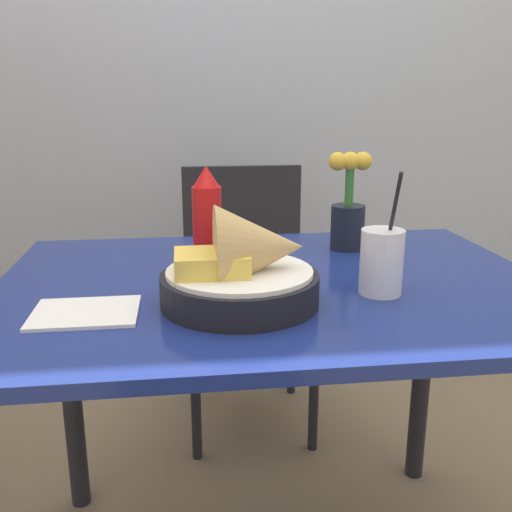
# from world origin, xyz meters

# --- Properties ---
(wall_window) EXTENTS (7.00, 0.06, 2.60)m
(wall_window) POSITION_xyz_m (0.00, 1.28, 1.30)
(wall_window) COLOR #9EA8B7
(wall_window) RESTS_ON ground_plane
(dining_table) EXTENTS (1.07, 0.77, 0.72)m
(dining_table) POSITION_xyz_m (0.00, 0.00, 0.62)
(dining_table) COLOR navy
(dining_table) RESTS_ON ground_plane
(chair_far_window) EXTENTS (0.40, 0.40, 0.85)m
(chair_far_window) POSITION_xyz_m (0.03, 0.75, 0.51)
(chair_far_window) COLOR black
(chair_far_window) RESTS_ON ground_plane
(food_basket) EXTENTS (0.27, 0.27, 0.17)m
(food_basket) POSITION_xyz_m (-0.07, -0.12, 0.78)
(food_basket) COLOR black
(food_basket) RESTS_ON dining_table
(ketchup_bottle) EXTENTS (0.06, 0.06, 0.21)m
(ketchup_bottle) POSITION_xyz_m (-0.12, 0.14, 0.82)
(ketchup_bottle) COLOR red
(ketchup_bottle) RESTS_ON dining_table
(drink_cup) EXTENTS (0.08, 0.08, 0.23)m
(drink_cup) POSITION_xyz_m (0.18, -0.10, 0.78)
(drink_cup) COLOR silver
(drink_cup) RESTS_ON dining_table
(flower_vase) EXTENTS (0.10, 0.08, 0.23)m
(flower_vase) POSITION_xyz_m (0.21, 0.21, 0.82)
(flower_vase) COLOR black
(flower_vase) RESTS_ON dining_table
(napkin) EXTENTS (0.17, 0.14, 0.01)m
(napkin) POSITION_xyz_m (-0.34, -0.14, 0.73)
(napkin) COLOR white
(napkin) RESTS_ON dining_table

